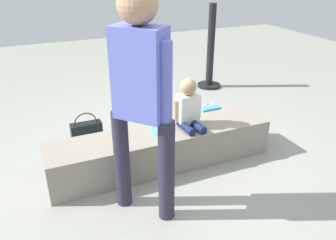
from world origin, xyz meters
name	(u,v)px	position (x,y,z in m)	size (l,w,h in m)	color
ground_plane	(162,164)	(0.00, 0.00, 0.00)	(12.00, 12.00, 0.00)	gray
concrete_ledge	(162,148)	(0.00, 0.00, 0.18)	(2.18, 0.46, 0.36)	gray
child_seated	(188,106)	(0.28, 0.01, 0.58)	(0.28, 0.32, 0.48)	#131E44
adult_standing	(141,89)	(-0.39, -0.56, 1.05)	(0.39, 0.42, 1.74)	#282437
cake_plate	(162,128)	(0.01, 0.02, 0.39)	(0.22, 0.22, 0.07)	#4CA5D8
gift_bag	(209,120)	(0.76, 0.41, 0.17)	(0.23, 0.11, 0.37)	#4C99E0
railing_post	(210,56)	(1.55, 1.80, 0.49)	(0.36, 0.36, 1.27)	black
water_bottle_near_gift	(185,109)	(0.70, 0.93, 0.10)	(0.07, 0.07, 0.21)	silver
party_cup_red	(120,138)	(-0.27, 0.58, 0.06)	(0.08, 0.08, 0.12)	red
handbag_black_leather	(87,133)	(-0.60, 0.70, 0.14)	(0.33, 0.12, 0.38)	black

